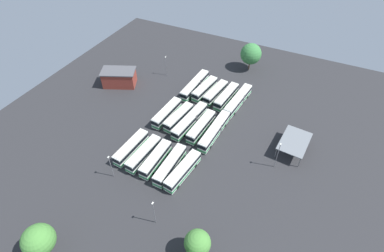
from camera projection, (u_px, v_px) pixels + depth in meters
The scene contains 25 objects.
ground_plane at pixel (190, 126), 86.67m from camera, with size 112.91×112.91×0.00m, color #28282B.
bus_row0_slot0 at pixel (195, 85), 98.41m from camera, with size 15.72×3.37×3.56m.
bus_row0_slot1 at pixel (205, 89), 96.90m from camera, with size 12.26×4.21×3.56m.
bus_row0_slot2 at pixel (215, 93), 95.38m from camera, with size 11.90×4.18×3.56m.
bus_row0_slot3 at pixel (226, 96), 93.95m from camera, with size 12.83×3.87×3.56m.
bus_row0_slot4 at pixel (238, 100), 92.48m from camera, with size 15.79×4.15×3.56m.
bus_row1_slot0 at pixel (167, 113), 88.16m from camera, with size 12.65×3.49×3.56m.
bus_row1_slot1 at pixel (179, 117), 86.76m from camera, with size 12.04×4.12×3.56m.
bus_row1_slot2 at pixel (190, 121), 85.69m from camera, with size 15.80×4.32×3.56m.
bus_row1_slot3 at pixel (201, 127), 83.86m from camera, with size 12.83×3.59×3.56m.
bus_row1_slot4 at pixel (214, 131), 82.60m from camera, with size 15.72×3.43×3.56m.
bus_row2_slot0 at pixel (131, 148), 78.03m from camera, with size 12.18×3.41×3.56m.
bus_row2_slot1 at pixel (144, 154), 76.48m from camera, with size 12.25×3.57×3.56m.
bus_row2_slot2 at pixel (156, 159), 75.20m from camera, with size 11.81×2.85×3.56m.
bus_row2_slot3 at pixel (170, 165), 73.76m from camera, with size 12.67×2.82×3.56m.
bus_row2_slot4 at pixel (183, 171), 72.47m from camera, with size 12.81×4.22×3.56m.
depot_building at pixel (119, 78), 100.00m from camera, with size 10.42×12.87×5.54m.
maintenance_shelter at pixel (295, 141), 77.65m from camera, with size 10.98×7.74×3.52m.
lamp_post_far_corner at pixel (278, 155), 72.54m from camera, with size 0.56×0.28×8.55m.
lamp_post_near_entrance at pixel (154, 212), 61.60m from camera, with size 0.56×0.28×7.80m.
lamp_post_mid_lot at pixel (166, 65), 103.20m from camera, with size 0.56×0.28×7.41m.
lamp_post_by_building at pixel (111, 166), 70.75m from camera, with size 0.56×0.28×7.40m.
tree_south_edge at pixel (197, 243), 56.14m from camera, with size 5.23×5.23×7.59m.
tree_west_edge at pixel (251, 54), 104.75m from camera, with size 7.44×7.44×9.91m.
tree_northeast at pixel (39, 240), 55.59m from camera, with size 6.31×6.31×9.04m.
Camera 1 is at (56.08, 28.07, 59.83)m, focal length 27.58 mm.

